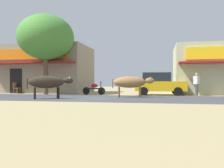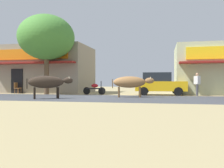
# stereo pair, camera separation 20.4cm
# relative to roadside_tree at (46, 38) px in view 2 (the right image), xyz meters

# --- Properties ---
(ground) EXTENTS (80.00, 80.00, 0.00)m
(ground) POSITION_rel_roadside_tree_xyz_m (3.94, -3.34, -4.43)
(ground) COLOR tan
(asphalt_road) EXTENTS (72.00, 6.28, 0.00)m
(asphalt_road) POSITION_rel_roadside_tree_xyz_m (3.94, -3.34, -4.43)
(asphalt_road) COLOR #3D3F45
(asphalt_road) RESTS_ON ground
(storefront_left_cafe) EXTENTS (8.30, 5.86, 4.25)m
(storefront_left_cafe) POSITION_rel_roadside_tree_xyz_m (-1.97, 3.55, -2.30)
(storefront_left_cafe) COLOR gray
(storefront_left_cafe) RESTS_ON ground
(storefront_right_club) EXTENTS (6.34, 5.86, 3.90)m
(storefront_right_club) POSITION_rel_roadside_tree_xyz_m (13.07, 3.54, -2.48)
(storefront_right_club) COLOR #B7BE93
(storefront_right_club) RESTS_ON ground
(roadside_tree) EXTENTS (4.36, 4.36, 6.20)m
(roadside_tree) POSITION_rel_roadside_tree_xyz_m (0.00, 0.00, 0.00)
(roadside_tree) COLOR brown
(roadside_tree) RESTS_ON ground
(parked_hatchback_car) EXTENTS (3.69, 1.96, 1.64)m
(parked_hatchback_car) POSITION_rel_roadside_tree_xyz_m (8.65, 0.77, -3.59)
(parked_hatchback_car) COLOR gold
(parked_hatchback_car) RESTS_ON ground
(parked_motorcycle) EXTENTS (1.84, 0.39, 1.03)m
(parked_motorcycle) POSITION_rel_roadside_tree_xyz_m (3.83, 0.27, -3.97)
(parked_motorcycle) COLOR black
(parked_motorcycle) RESTS_ON ground
(cow_near_brown) EXTENTS (2.35, 1.70, 1.30)m
(cow_near_brown) POSITION_rel_roadside_tree_xyz_m (2.53, -4.64, -3.50)
(cow_near_brown) COLOR #31261D
(cow_near_brown) RESTS_ON ground
(cow_far_dark) EXTENTS (2.60, 1.02, 1.30)m
(cow_far_dark) POSITION_rel_roadside_tree_xyz_m (6.93, -2.32, -3.50)
(cow_far_dark) COLOR olive
(cow_far_dark) RESTS_ON ground
(pedestrian_by_shop) EXTENTS (0.43, 0.61, 1.58)m
(pedestrian_by_shop) POSITION_rel_roadside_tree_xyz_m (11.20, 0.22, -3.51)
(pedestrian_by_shop) COLOR #3F3F47
(pedestrian_by_shop) RESTS_ON ground
(cafe_chair_near_tree) EXTENTS (0.45, 0.45, 0.92)m
(cafe_chair_near_tree) POSITION_rel_roadside_tree_xyz_m (-3.09, 0.73, -3.92)
(cafe_chair_near_tree) COLOR brown
(cafe_chair_near_tree) RESTS_ON ground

